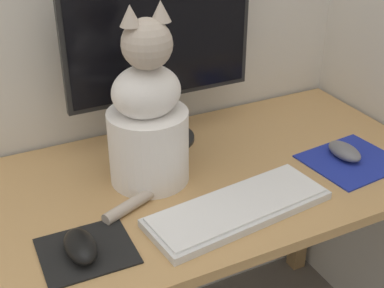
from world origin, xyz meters
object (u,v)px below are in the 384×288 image
object	(u,v)px
monitor	(160,47)
cat	(148,120)
computer_mouse_left	(80,246)
computer_mouse_right	(345,151)
keyboard	(238,208)

from	to	relation	value
monitor	cat	xyz separation A→B (m)	(-0.11, -0.16, -0.10)
computer_mouse_left	cat	world-z (taller)	cat
computer_mouse_right	keyboard	bearing A→B (deg)	-167.61
computer_mouse_left	cat	xyz separation A→B (m)	(0.22, 0.20, 0.13)
monitor	keyboard	bearing A→B (deg)	-87.99
monitor	cat	distance (m)	0.22
keyboard	computer_mouse_left	distance (m)	0.34
computer_mouse_left	cat	bearing A→B (deg)	40.99
keyboard	computer_mouse_right	bearing A→B (deg)	6.05
monitor	computer_mouse_right	bearing A→B (deg)	-38.59
monitor	computer_mouse_left	size ratio (longest dim) A/B	4.59
monitor	computer_mouse_left	bearing A→B (deg)	-132.49
computer_mouse_left	cat	distance (m)	0.33
computer_mouse_right	cat	bearing A→B (deg)	164.69
monitor	computer_mouse_left	distance (m)	0.54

